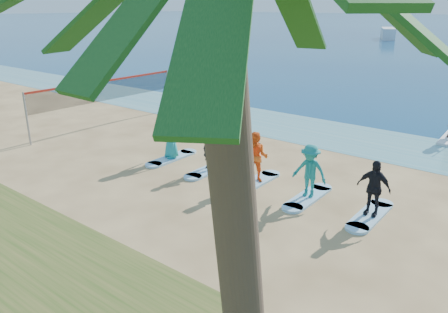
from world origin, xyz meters
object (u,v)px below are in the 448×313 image
Objects in this scene: surfboard_1 at (210,169)px; student_3 at (310,171)px; surfboard_0 at (172,158)px; surfboard_3 at (308,197)px; boat_offshore_a at (387,39)px; student_2 at (256,157)px; surfboard_4 at (370,215)px; student_4 at (374,188)px; student_0 at (171,136)px; volleyball_net at (106,91)px; surfboard_2 at (255,182)px; student_1 at (210,149)px.

surfboard_1 is 1.20× the size of student_3.
surfboard_0 and surfboard_3 have the same top height.
boat_offshore_a reaches higher than surfboard_3.
student_2 is at bearing 0.00° from surfboard_1.
surfboard_3 and surfboard_4 have the same top height.
student_2 is 0.85× the size of surfboard_3.
student_2 reaches higher than student_3.
surfboard_1 is 6.54m from student_4.
student_0 is 0.85× the size of surfboard_3.
surfboard_0 is at bearing -99.91° from boat_offshore_a.
student_2 is at bearing 23.18° from student_0.
surfboard_3 is 1.25× the size of student_4.
surfboard_4 is at bearing -6.79° from volleyball_net.
surfboard_3 is at bearing -7.90° from volleyball_net.
surfboard_0 is 6.54m from student_3.
student_0 is 4.43m from surfboard_2.
student_4 is (24.54, -73.68, 0.97)m from boat_offshore_a.
student_2 is (20.22, -73.68, 1.02)m from boat_offshore_a.
student_3 is at bearing 0.00° from surfboard_2.
student_1 is at bearing -98.32° from boat_offshore_a.
volleyball_net is at bearing -172.24° from student_0.
student_0 is 2.16m from student_1.
student_2 is 4.32m from student_4.
surfboard_3 is at bearing -19.28° from student_2.
student_2 is at bearing 0.00° from surfboard_2.
surfboard_2 and surfboard_3 have the same top height.
surfboard_3 is (2.16, 0.00, 0.00)m from surfboard_2.
student_3 reaches higher than surfboard_3.
student_2 is at bearing 180.00° from surfboard_4.
student_0 is at bearing 180.00° from surfboard_2.
surfboard_2 is 1.00× the size of surfboard_4.
surfboard_1 is at bearing 180.00° from surfboard_3.
student_0 reaches higher than surfboard_1.
boat_offshore_a is at bearing 108.31° from student_4.
student_3 is (0.00, 0.00, 0.96)m from surfboard_3.
student_4 is (8.63, 0.00, -0.06)m from student_0.
surfboard_3 is (2.16, 0.00, -0.98)m from student_2.
surfboard_4 is at bearing 0.00° from student_4.
student_1 is 6.47m from student_4.
student_3 is at bearing 0.00° from surfboard_0.
student_3 reaches higher than surfboard_0.
surfboard_0 is 1.00× the size of surfboard_4.
surfboard_4 is at bearing 0.00° from surfboard_3.
student_1 is 4.40m from surfboard_3.
student_2 is 2.16m from student_3.
surfboard_0 and surfboard_2 have the same top height.
student_3 is (2.16, 0.00, -0.02)m from student_2.
student_0 is 2.37m from surfboard_1.
student_0 is 1.01× the size of student_2.
boat_offshore_a is 5.66× the size of student_1.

